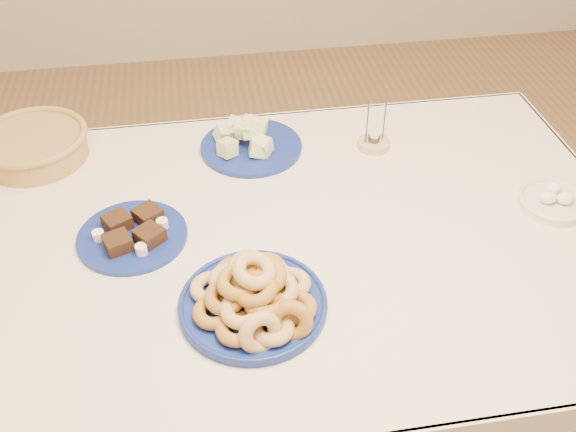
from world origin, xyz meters
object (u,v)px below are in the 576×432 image
object	(u,v)px
donut_platter	(254,297)
egg_bowl	(553,201)
melon_plate	(248,141)
brownie_plate	(133,234)
wicker_basket	(33,144)
candle_holder	(374,143)
dining_table	(285,266)

from	to	relation	value
donut_platter	egg_bowl	world-z (taller)	donut_platter
melon_plate	brownie_plate	xyz separation A→B (m)	(-0.31, -0.33, -0.01)
melon_plate	egg_bowl	world-z (taller)	melon_plate
melon_plate	donut_platter	bearing A→B (deg)	-95.24
wicker_basket	candle_holder	world-z (taller)	candle_holder
donut_platter	brownie_plate	distance (m)	0.37
candle_holder	brownie_plate	bearing A→B (deg)	-156.94
candle_holder	egg_bowl	size ratio (longest dim) A/B	0.87
melon_plate	candle_holder	world-z (taller)	candle_holder
candle_holder	wicker_basket	bearing A→B (deg)	173.83
wicker_basket	candle_holder	xyz separation A→B (m)	(0.93, -0.10, -0.03)
melon_plate	wicker_basket	size ratio (longest dim) A/B	1.00
donut_platter	dining_table	bearing A→B (deg)	65.84
donut_platter	wicker_basket	bearing A→B (deg)	129.00
dining_table	brownie_plate	world-z (taller)	brownie_plate
dining_table	donut_platter	bearing A→B (deg)	-114.16
dining_table	wicker_basket	distance (m)	0.77
donut_platter	brownie_plate	bearing A→B (deg)	133.70
dining_table	candle_holder	distance (m)	0.46
donut_platter	melon_plate	world-z (taller)	donut_platter
melon_plate	egg_bowl	distance (m)	0.82
donut_platter	candle_holder	world-z (taller)	candle_holder
candle_holder	melon_plate	bearing A→B (deg)	172.16
brownie_plate	egg_bowl	world-z (taller)	egg_bowl
donut_platter	brownie_plate	world-z (taller)	donut_platter
brownie_plate	egg_bowl	bearing A→B (deg)	-2.69
brownie_plate	egg_bowl	size ratio (longest dim) A/B	1.89
donut_platter	wicker_basket	world-z (taller)	donut_platter
melon_plate	egg_bowl	size ratio (longest dim) A/B	1.86
dining_table	melon_plate	xyz separation A→B (m)	(-0.05, 0.38, 0.13)
candle_holder	egg_bowl	distance (m)	0.50
melon_plate	egg_bowl	xyz separation A→B (m)	(0.72, -0.38, -0.01)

